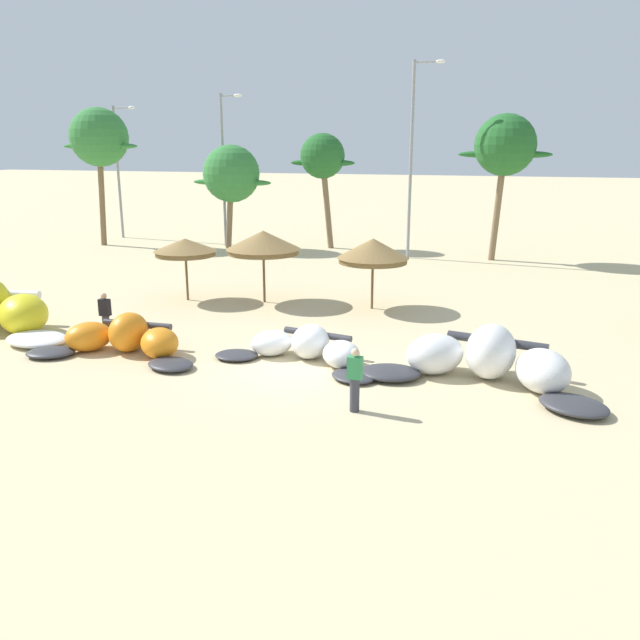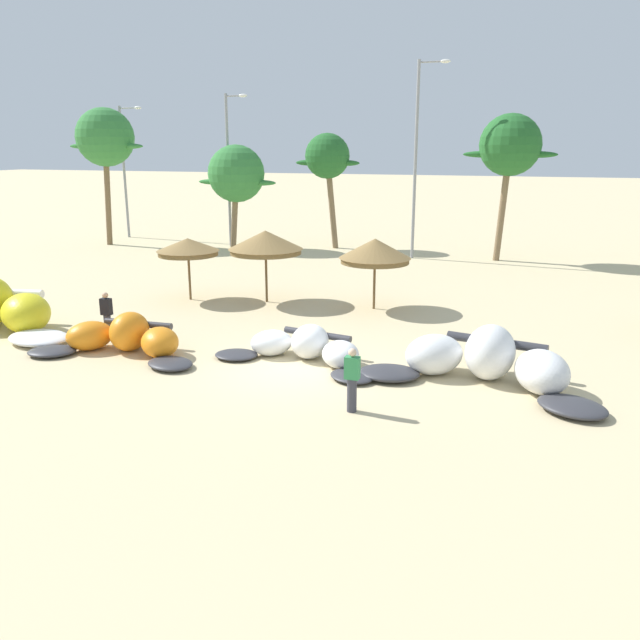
% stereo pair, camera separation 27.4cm
% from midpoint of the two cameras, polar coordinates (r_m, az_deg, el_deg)
% --- Properties ---
extents(ground_plane, '(260.00, 260.00, 0.00)m').
position_cam_midpoint_polar(ground_plane, '(18.89, -2.70, -4.41)').
color(ground_plane, beige).
extents(kite_left, '(5.90, 2.79, 1.24)m').
position_cam_midpoint_polar(kite_left, '(21.11, -17.31, -1.63)').
color(kite_left, '#333338').
rests_on(kite_left, ground).
extents(kite_left_of_center, '(5.49, 3.02, 1.05)m').
position_cam_midpoint_polar(kite_left_of_center, '(19.54, -1.68, -2.47)').
color(kite_left_of_center, '#333338').
rests_on(kite_left_of_center, ground).
extents(kite_center, '(6.84, 3.84, 1.55)m').
position_cam_midpoint_polar(kite_center, '(18.30, 14.11, -3.56)').
color(kite_center, '#333338').
rests_on(kite_center, ground).
extents(beach_umbrella_near_van, '(2.61, 2.61, 2.61)m').
position_cam_midpoint_polar(beach_umbrella_near_van, '(27.52, -12.11, 6.31)').
color(beach_umbrella_near_van, brown).
rests_on(beach_umbrella_near_van, ground).
extents(beach_umbrella_middle, '(3.07, 3.07, 2.98)m').
position_cam_midpoint_polar(beach_umbrella_middle, '(26.62, -5.33, 6.85)').
color(beach_umbrella_middle, brown).
rests_on(beach_umbrella_middle, ground).
extents(beach_umbrella_near_palms, '(2.84, 2.84, 2.82)m').
position_cam_midpoint_polar(beach_umbrella_near_palms, '(25.50, 4.40, 6.13)').
color(beach_umbrella_near_palms, brown).
rests_on(beach_umbrella_near_palms, ground).
extents(person_near_kites, '(0.36, 0.24, 1.62)m').
position_cam_midpoint_polar(person_near_kites, '(22.69, -18.75, 0.30)').
color(person_near_kites, '#383842').
rests_on(person_near_kites, ground).
extents(person_by_umbrellas, '(0.36, 0.24, 1.62)m').
position_cam_midpoint_polar(person_by_umbrellas, '(15.75, 2.59, -5.29)').
color(person_by_umbrellas, '#383842').
rests_on(person_by_umbrellas, ground).
extents(palm_leftmost, '(5.47, 3.65, 8.66)m').
position_cam_midpoint_polar(palm_leftmost, '(44.46, -19.10, 14.92)').
color(palm_leftmost, brown).
rests_on(palm_leftmost, ground).
extents(palm_left, '(5.26, 3.51, 6.41)m').
position_cam_midpoint_polar(palm_left, '(41.20, -8.03, 12.62)').
color(palm_left, '#7F6647').
rests_on(palm_left, ground).
extents(palm_left_of_gap, '(4.16, 2.77, 7.09)m').
position_cam_midpoint_polar(palm_left_of_gap, '(41.19, 0.03, 14.14)').
color(palm_left_of_gap, '#7F6647').
rests_on(palm_left_of_gap, ground).
extents(palm_center_left, '(5.01, 3.34, 8.03)m').
position_cam_midpoint_polar(palm_center_left, '(37.78, 15.82, 14.54)').
color(palm_center_left, '#7F6647').
rests_on(palm_center_left, ground).
extents(lamppost_west, '(1.83, 0.24, 8.94)m').
position_cam_midpoint_polar(lamppost_west, '(47.95, -17.45, 12.91)').
color(lamppost_west, gray).
rests_on(lamppost_west, ground).
extents(lamppost_west_center, '(1.54, 0.24, 9.41)m').
position_cam_midpoint_polar(lamppost_west_center, '(42.13, -8.61, 13.48)').
color(lamppost_west_center, gray).
rests_on(lamppost_west_center, ground).
extents(lamppost_east_center, '(1.79, 0.24, 10.82)m').
position_cam_midpoint_polar(lamppost_east_center, '(37.57, 8.03, 14.46)').
color(lamppost_east_center, gray).
rests_on(lamppost_east_center, ground).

